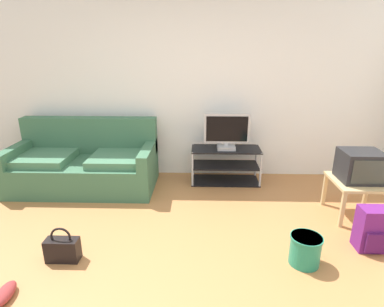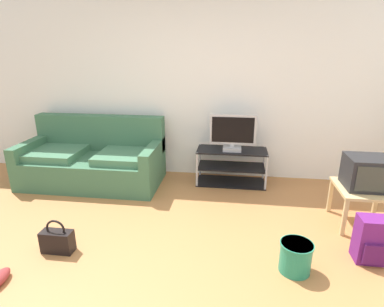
# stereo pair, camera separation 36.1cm
# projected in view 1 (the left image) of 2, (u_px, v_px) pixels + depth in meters

# --- Properties ---
(ground_plane) EXTENTS (9.00, 9.80, 0.02)m
(ground_plane) POSITION_uv_depth(u_px,v_px,m) (171.00, 281.00, 2.62)
(ground_plane) COLOR #B27542
(wall_back) EXTENTS (9.00, 0.10, 2.70)m
(wall_back) POSITION_uv_depth(u_px,v_px,m) (185.00, 86.00, 4.51)
(wall_back) COLOR white
(wall_back) RESTS_ON ground_plane
(couch) EXTENTS (1.94, 0.94, 0.92)m
(couch) POSITION_uv_depth(u_px,v_px,m) (85.00, 164.00, 4.34)
(couch) COLOR #3D6B4C
(couch) RESTS_ON ground_plane
(tv_stand) EXTENTS (0.98, 0.43, 0.51)m
(tv_stand) POSITION_uv_depth(u_px,v_px,m) (225.00, 165.00, 4.50)
(tv_stand) COLOR black
(tv_stand) RESTS_ON ground_plane
(flat_tv) EXTENTS (0.63, 0.22, 0.50)m
(flat_tv) POSITION_uv_depth(u_px,v_px,m) (227.00, 132.00, 4.32)
(flat_tv) COLOR #B2B2B7
(flat_tv) RESTS_ON tv_stand
(side_table) EXTENTS (0.57, 0.57, 0.44)m
(side_table) POSITION_uv_depth(u_px,v_px,m) (358.00, 185.00, 3.53)
(side_table) COLOR tan
(side_table) RESTS_ON ground_plane
(crt_tv) EXTENTS (0.44, 0.39, 0.34)m
(crt_tv) POSITION_uv_depth(u_px,v_px,m) (360.00, 166.00, 3.47)
(crt_tv) COLOR #232326
(crt_tv) RESTS_ON side_table
(backpack) EXTENTS (0.27, 0.27, 0.43)m
(backpack) POSITION_uv_depth(u_px,v_px,m) (372.00, 229.00, 2.96)
(backpack) COLOR #661E70
(backpack) RESTS_ON ground_plane
(handbag) EXTENTS (0.30, 0.13, 0.34)m
(handbag) POSITION_uv_depth(u_px,v_px,m) (63.00, 249.00, 2.83)
(handbag) COLOR black
(handbag) RESTS_ON ground_plane
(cleaning_bucket) EXTENTS (0.29, 0.29, 0.28)m
(cleaning_bucket) POSITION_uv_depth(u_px,v_px,m) (305.00, 249.00, 2.78)
(cleaning_bucket) COLOR #238466
(cleaning_bucket) RESTS_ON ground_plane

